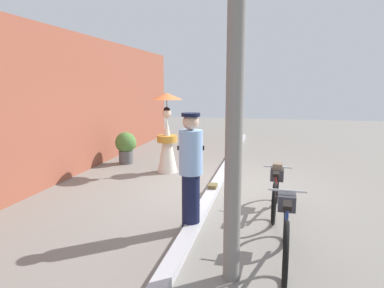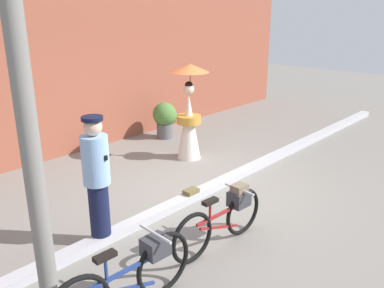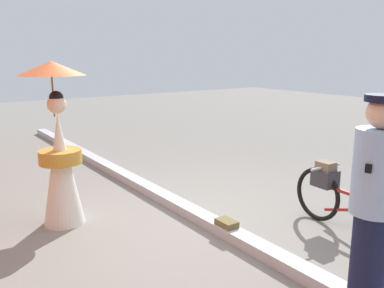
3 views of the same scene
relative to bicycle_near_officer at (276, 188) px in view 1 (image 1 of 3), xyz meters
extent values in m
plane|color=gray|center=(1.07, 1.18, -0.40)|extent=(30.00, 30.00, 0.00)
cube|color=brown|center=(1.07, 4.73, 1.24)|extent=(14.00, 0.40, 3.29)
cube|color=#B2B2B7|center=(1.07, 1.18, -0.34)|extent=(14.00, 0.20, 0.12)
torus|color=black|center=(0.38, -0.02, -0.08)|extent=(0.66, 0.09, 0.65)
torus|color=black|center=(-0.57, 0.03, -0.08)|extent=(0.66, 0.09, 0.65)
cube|color=maroon|center=(-0.09, 0.01, 0.06)|extent=(0.80, 0.08, 0.04)
cube|color=maroon|center=(-0.09, 0.01, -0.12)|extent=(0.70, 0.07, 0.25)
cylinder|color=maroon|center=(-0.26, 0.02, 0.17)|extent=(0.03, 0.03, 0.27)
cube|color=black|center=(-0.26, 0.02, 0.30)|extent=(0.23, 0.10, 0.05)
cylinder|color=silver|center=(0.29, -0.02, 0.29)|extent=(0.06, 0.48, 0.03)
cube|color=#333338|center=(0.29, -0.02, 0.15)|extent=(0.27, 0.24, 0.20)
cube|color=#72604C|center=(0.29, -0.02, 0.28)|extent=(0.21, 0.17, 0.14)
torus|color=black|center=(-1.18, -0.11, -0.05)|extent=(0.72, 0.09, 0.72)
torus|color=black|center=(-2.20, -0.07, -0.05)|extent=(0.72, 0.09, 0.72)
cube|color=navy|center=(-1.69, -0.09, 0.11)|extent=(0.86, 0.08, 0.04)
cube|color=navy|center=(-1.69, -0.09, -0.09)|extent=(0.75, 0.07, 0.27)
cylinder|color=navy|center=(-1.88, -0.08, 0.23)|extent=(0.03, 0.03, 0.30)
cube|color=black|center=(-1.88, -0.08, 0.37)|extent=(0.22, 0.10, 0.05)
cylinder|color=silver|center=(-1.28, -0.11, 0.36)|extent=(0.05, 0.48, 0.03)
cube|color=#333338|center=(-1.28, -0.11, 0.21)|extent=(0.27, 0.23, 0.20)
cylinder|color=#141938|center=(-1.05, 1.22, 0.02)|extent=(0.26, 0.26, 0.84)
cylinder|color=#8CB2E0|center=(-1.05, 1.22, 0.75)|extent=(0.34, 0.34, 0.63)
sphere|color=#D8B293|center=(-1.05, 1.22, 1.18)|extent=(0.23, 0.23, 0.23)
cylinder|color=black|center=(-1.05, 1.22, 1.29)|extent=(0.26, 0.26, 0.05)
cube|color=black|center=(-1.05, 1.22, 0.82)|extent=(0.12, 0.38, 0.06)
cone|color=silver|center=(2.06, 2.54, 0.26)|extent=(0.48, 0.48, 1.32)
cylinder|color=#C1842D|center=(2.06, 2.54, 0.42)|extent=(0.49, 0.49, 0.16)
sphere|color=beige|center=(2.06, 2.54, 1.03)|extent=(0.21, 0.21, 0.21)
sphere|color=black|center=(2.06, 2.54, 1.10)|extent=(0.16, 0.16, 0.16)
cylinder|color=olive|center=(2.12, 2.55, 1.16)|extent=(0.02, 0.02, 0.55)
cone|color=orange|center=(2.12, 2.55, 1.43)|extent=(0.75, 0.75, 0.16)
cylinder|color=#59595B|center=(2.68, 3.90, -0.23)|extent=(0.38, 0.38, 0.35)
sphere|color=#4C7A38|center=(2.68, 3.90, 0.17)|extent=(0.56, 0.56, 0.56)
sphere|color=#4C7A38|center=(2.82, 3.82, 0.10)|extent=(0.31, 0.31, 0.31)
cube|color=brown|center=(0.65, 1.18, -0.31)|extent=(0.25, 0.16, 0.19)
cube|color=brown|center=(0.65, 1.13, -0.26)|extent=(0.21, 0.06, 0.07)
cylinder|color=slate|center=(-2.17, 0.50, 2.00)|extent=(0.18, 0.18, 4.80)
camera|label=1|loc=(-5.55, 0.15, 1.69)|focal=31.32mm
camera|label=2|loc=(-3.68, -2.83, 2.53)|focal=37.93mm
camera|label=3|loc=(-2.61, 3.93, 1.58)|focal=38.33mm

